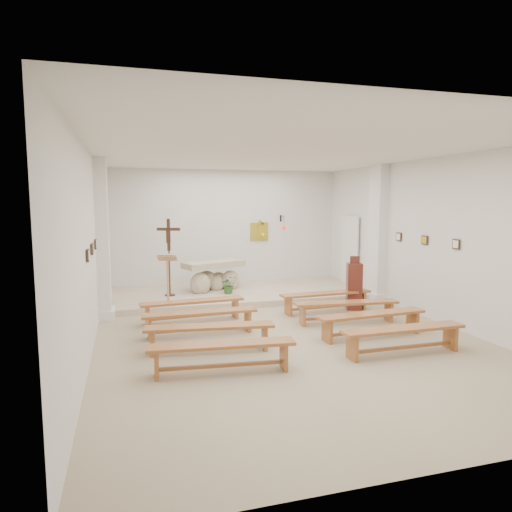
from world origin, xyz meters
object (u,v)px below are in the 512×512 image
object	(u,v)px
lectern	(168,279)
bench_right_third	(372,319)
bench_left_front	(192,306)
bench_right_second	(347,307)
altar	(213,278)
bench_right_fourth	(403,334)
bench_right_front	(326,297)
bench_left_second	(200,317)
bench_left_third	(210,332)
donation_pedestal	(354,286)
crucifix_stand	(169,252)
bench_left_fourth	(222,351)

from	to	relation	value
lectern	bench_right_third	bearing A→B (deg)	-30.22
bench_left_front	bench_right_second	size ratio (longest dim) A/B	1.00
altar	bench_right_fourth	xyz separation A→B (m)	(2.18, -5.68, -0.13)
lectern	bench_right_front	world-z (taller)	lectern
bench_left_second	bench_left_third	xyz separation A→B (m)	(0.00, -1.03, 0.00)
bench_right_front	bench_left_second	distance (m)	3.28
bench_right_second	bench_right_third	xyz separation A→B (m)	(0.00, -1.03, 0.00)
bench_left_front	bench_right_third	distance (m)	3.73
bench_left_second	altar	bearing A→B (deg)	74.46
bench_right_front	bench_right_second	distance (m)	1.03
altar	bench_right_front	world-z (taller)	altar
altar	bench_left_front	size ratio (longest dim) A/B	0.81
bench_left_front	bench_left_second	world-z (taller)	same
donation_pedestal	bench_left_third	size ratio (longest dim) A/B	0.57
donation_pedestal	crucifix_stand	bearing A→B (deg)	171.99
donation_pedestal	bench_right_front	bearing A→B (deg)	-156.54
bench_right_front	bench_right_third	size ratio (longest dim) A/B	1.00
bench_left_front	bench_right_fourth	distance (m)	4.39
bench_left_front	bench_left_third	size ratio (longest dim) A/B	1.00
crucifix_stand	donation_pedestal	size ratio (longest dim) A/B	1.54
bench_right_front	crucifix_stand	bearing A→B (deg)	144.06
bench_left_second	lectern	bearing A→B (deg)	99.77
bench_left_third	bench_right_third	distance (m)	3.12
altar	bench_left_fourth	size ratio (longest dim) A/B	0.81
bench_left_third	bench_left_fourth	bearing A→B (deg)	-82.82
donation_pedestal	bench_right_front	size ratio (longest dim) A/B	0.58
bench_right_fourth	altar	bearing A→B (deg)	110.27
bench_right_third	bench_left_second	bearing A→B (deg)	157.33
lectern	donation_pedestal	xyz separation A→B (m)	(4.28, -1.07, -0.19)
bench_left_front	bench_left_fourth	xyz separation A→B (m)	(0.00, -3.09, 0.00)
bench_right_second	bench_left_fourth	xyz separation A→B (m)	(-3.12, -2.06, 0.00)
bench_right_second	bench_left_third	size ratio (longest dim) A/B	1.00
crucifix_stand	bench_right_front	size ratio (longest dim) A/B	0.89
donation_pedestal	bench_left_fourth	size ratio (longest dim) A/B	0.57
bench_right_second	bench_right_fourth	distance (m)	2.06
bench_left_second	bench_left_fourth	size ratio (longest dim) A/B	0.99
altar	donation_pedestal	world-z (taller)	donation_pedestal
altar	bench_right_front	size ratio (longest dim) A/B	0.81
altar	bench_left_fourth	xyz separation A→B (m)	(-0.94, -5.68, -0.13)
bench_left_front	bench_right_front	distance (m)	3.12
bench_left_front	bench_right_fourth	xyz separation A→B (m)	(3.12, -3.09, 0.00)
bench_left_second	bench_right_fourth	distance (m)	3.73
altar	lectern	world-z (taller)	lectern
bench_left_fourth	bench_right_fourth	world-z (taller)	same
bench_right_front	bench_left_fourth	size ratio (longest dim) A/B	1.00
bench_right_third	bench_left_fourth	xyz separation A→B (m)	(-3.12, -1.03, 0.00)
bench_left_second	bench_right_front	bearing A→B (deg)	17.25
bench_right_front	bench_left_third	xyz separation A→B (m)	(-3.12, -2.06, 0.00)
lectern	bench_left_fourth	distance (m)	4.26
bench_left_third	bench_right_second	bearing A→B (deg)	25.47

